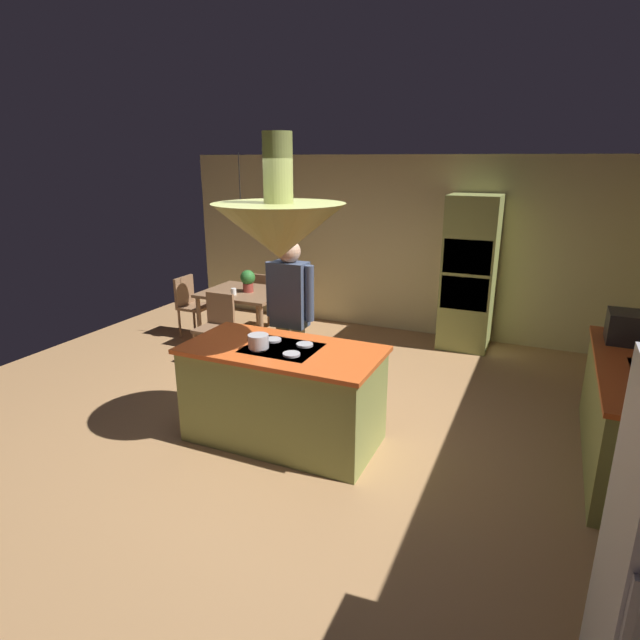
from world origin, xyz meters
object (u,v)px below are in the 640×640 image
Objects in this scene: person_at_island at (290,312)px; cooking_pot_on_cooktop at (258,341)px; chair_facing_island at (217,323)px; cup_on_table at (234,292)px; kitchen_island at (283,394)px; chair_by_back_wall at (270,298)px; dining_table at (245,298)px; microwave_on_counter at (635,328)px; potted_plant_on_table at (248,280)px; chair_at_corner at (191,302)px; oven_tower at (469,273)px.

person_at_island is 0.86m from cooking_pot_on_cooktop.
chair_facing_island is 0.54m from cup_on_table.
kitchen_island reaches higher than chair_by_back_wall.
person_at_island is 2.00× the size of chair_facing_island.
microwave_on_counter is (4.54, -0.70, 0.38)m from dining_table.
dining_table is at bearing 175.14° from potted_plant_on_table.
chair_at_corner is 9.67× the size of cup_on_table.
chair_facing_island is at bearing 179.85° from microwave_on_counter.
oven_tower is at bearing 22.78° from potted_plant_on_table.
cup_on_table is (0.90, -0.23, 0.30)m from chair_at_corner.
dining_table is 1.25× the size of chair_by_back_wall.
chair_facing_island and chair_at_corner have the same top height.
chair_by_back_wall is at bearing 124.39° from person_at_island.
oven_tower is 2.53m from microwave_on_counter.
potted_plant_on_table is 3.33× the size of cup_on_table.
cooking_pot_on_cooktop is at bearing -55.37° from dining_table.
person_at_island reaches higher than dining_table.
potted_plant_on_table reaches higher than cup_on_table.
cup_on_table is at bearing 88.63° from chair_by_back_wall.
chair_at_corner is 3.36m from cooking_pot_on_cooktop.
chair_by_back_wall is at bearing -53.53° from chair_at_corner.
chair_by_back_wall is 2.90× the size of potted_plant_on_table.
cup_on_table is (-0.02, -0.91, 0.30)m from chair_by_back_wall.
potted_plant_on_table is (-1.63, 2.09, 0.47)m from kitchen_island.
chair_by_back_wall reaches higher than cup_on_table.
potted_plant_on_table is at bearing 95.40° from chair_by_back_wall.
dining_table is 0.94m from chair_at_corner.
cup_on_table is (-0.02, -0.23, 0.14)m from dining_table.
chair_at_corner reaches higher than dining_table.
dining_table is 4.61m from microwave_on_counter.
chair_at_corner is at bearing -162.94° from oven_tower.
chair_at_corner is at bearing 165.64° from cup_on_table.
chair_by_back_wall is at bearing 163.11° from microwave_on_counter.
dining_table is 0.63× the size of person_at_island.
oven_tower is 3.93m from chair_at_corner.
cup_on_table is at bearing 174.19° from microwave_on_counter.
person_at_island reaches higher than chair_facing_island.
cup_on_table is (-1.44, 1.15, -0.20)m from person_at_island.
person_at_island is (-1.39, -2.52, -0.02)m from oven_tower.
cup_on_table is (-2.82, -1.37, -0.22)m from oven_tower.
dining_table is 6.06× the size of cooking_pot_on_cooktop.
microwave_on_counter reaches higher than cup_on_table.
microwave_on_counter is at bearing 26.32° from kitchen_island.
microwave_on_counter is (5.46, -0.70, 0.54)m from chair_at_corner.
chair_by_back_wall is (-2.80, -0.46, -0.52)m from oven_tower.
chair_facing_island is (0.00, -0.68, -0.16)m from dining_table.
chair_at_corner is (-3.72, -1.14, -0.52)m from oven_tower.
cup_on_table is at bearing -95.41° from dining_table.
chair_by_back_wall is 1.00× the size of chair_at_corner.
microwave_on_counter reaches higher than dining_table.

